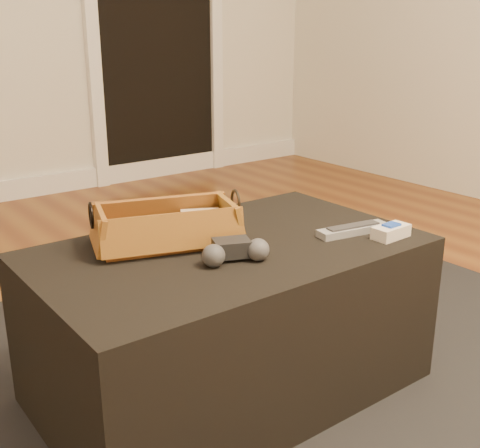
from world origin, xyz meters
TOP-DOWN VIEW (x-y plane):
  - doorway_opening at (1.30, 2.73)m, footprint 0.82×0.02m
  - door_jamb_left at (0.85, 2.72)m, footprint 0.08×0.05m
  - door_jamb_right at (1.75, 2.72)m, footprint 0.08×0.05m
  - area_rug at (0.15, 0.32)m, footprint 2.60×2.00m
  - ottoman at (0.15, 0.37)m, footprint 1.00×0.60m
  - tv_remote at (0.01, 0.47)m, footprint 0.20×0.08m
  - cloth_bundle at (0.13, 0.47)m, footprint 0.12×0.11m
  - wicker_basket at (0.03, 0.48)m, footprint 0.42×0.30m
  - game_controller at (0.10, 0.28)m, footprint 0.18×0.12m
  - silver_remote at (0.48, 0.25)m, footprint 0.22×0.08m
  - cream_gadget at (0.53, 0.16)m, footprint 0.11×0.06m

SIDE VIEW (x-z plane):
  - area_rug at x=0.15m, z-range 0.00..0.01m
  - ottoman at x=0.15m, z-range 0.01..0.43m
  - silver_remote at x=0.48m, z-range 0.43..0.46m
  - cream_gadget at x=0.53m, z-range 0.43..0.47m
  - tv_remote at x=0.01m, z-range 0.45..0.47m
  - game_controller at x=0.10m, z-range 0.43..0.49m
  - cloth_bundle at x=0.13m, z-range 0.45..0.50m
  - wicker_basket at x=0.03m, z-range 0.41..0.54m
  - doorway_opening at x=1.30m, z-range 0.02..2.02m
  - door_jamb_left at x=0.85m, z-range 0.00..2.04m
  - door_jamb_right at x=1.75m, z-range 0.00..2.04m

